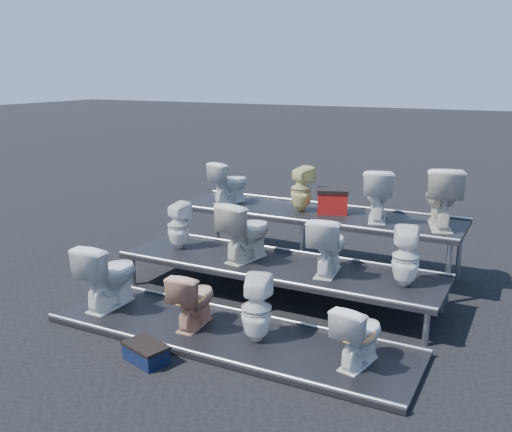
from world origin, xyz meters
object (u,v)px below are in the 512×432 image
at_px(red_crate, 333,202).
at_px(toilet_5, 246,231).
at_px(step_stool, 146,354).
at_px(toilet_3, 359,334).
at_px(toilet_11, 442,197).
at_px(toilet_2, 257,309).
at_px(toilet_8, 230,182).
at_px(toilet_0, 109,274).
at_px(toilet_9, 301,189).
at_px(toilet_1, 194,298).
at_px(toilet_4, 178,225).
at_px(toilet_6, 328,245).
at_px(toilet_10, 378,194).
at_px(toilet_7, 406,257).

bearing_deg(red_crate, toilet_5, -134.93).
bearing_deg(step_stool, toilet_3, 39.51).
distance_m(toilet_11, step_stool, 4.27).
relative_size(toilet_2, toilet_8, 1.12).
bearing_deg(toilet_0, toilet_9, -119.13).
xyz_separation_m(toilet_1, toilet_11, (2.20, 2.60, 0.88)).
bearing_deg(toilet_9, toilet_4, 68.27).
bearing_deg(toilet_11, step_stool, 40.85).
distance_m(toilet_6, step_stool, 2.53).
distance_m(toilet_1, toilet_2, 0.80).
height_order(toilet_3, toilet_10, toilet_10).
bearing_deg(toilet_6, toilet_10, -107.29).
xyz_separation_m(toilet_8, toilet_9, (1.21, 0.00, 0.01)).
bearing_deg(toilet_1, toilet_10, -120.99).
relative_size(toilet_7, toilet_8, 1.07).
xyz_separation_m(toilet_4, red_crate, (1.75, 1.41, 0.23)).
distance_m(toilet_2, toilet_10, 2.77).
bearing_deg(toilet_2, toilet_3, 165.43).
height_order(toilet_4, toilet_10, toilet_10).
bearing_deg(toilet_5, red_crate, -104.90).
bearing_deg(toilet_10, toilet_4, 13.19).
relative_size(toilet_3, toilet_5, 0.82).
bearing_deg(toilet_3, toilet_5, -22.99).
bearing_deg(toilet_5, toilet_6, -169.08).
height_order(toilet_2, toilet_11, toilet_11).
height_order(toilet_5, toilet_9, toilet_9).
distance_m(toilet_5, toilet_8, 1.66).
xyz_separation_m(toilet_4, toilet_7, (3.15, 0.00, 0.02)).
distance_m(toilet_1, toilet_6, 1.76).
relative_size(toilet_1, toilet_4, 1.00).
height_order(toilet_7, red_crate, red_crate).
bearing_deg(toilet_4, toilet_2, 156.58).
height_order(toilet_3, toilet_11, toilet_11).
bearing_deg(toilet_3, toilet_7, -85.06).
height_order(toilet_1, toilet_10, toilet_10).
bearing_deg(step_stool, toilet_2, 61.39).
height_order(toilet_4, toilet_6, toilet_6).
height_order(toilet_10, red_crate, toilet_10).
xyz_separation_m(toilet_3, red_crate, (-1.27, 2.71, 0.63)).
height_order(toilet_3, toilet_9, toilet_9).
bearing_deg(toilet_6, toilet_2, 69.61).
xyz_separation_m(toilet_2, step_stool, (-0.84, -0.83, -0.34)).
bearing_deg(toilet_1, toilet_0, -3.63).
distance_m(toilet_1, toilet_8, 2.90).
height_order(toilet_5, red_crate, toilet_5).
bearing_deg(toilet_10, toilet_1, 47.75).
bearing_deg(toilet_9, toilet_8, 23.19).
relative_size(toilet_2, toilet_6, 1.00).
bearing_deg(toilet_2, toilet_6, -118.00).
relative_size(toilet_1, toilet_7, 0.94).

